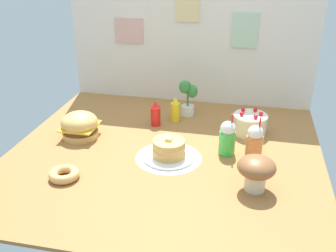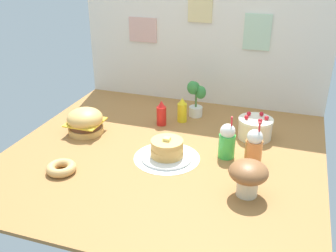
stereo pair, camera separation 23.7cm
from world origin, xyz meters
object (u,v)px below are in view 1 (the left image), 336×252
at_px(orange_float_cup, 254,142).
at_px(potted_plant, 188,96).
at_px(ketchup_bottle, 156,114).
at_px(cream_soda_cup, 227,138).
at_px(donut_pink_glaze, 64,174).
at_px(layer_cake, 250,124).
at_px(pancake_stack, 169,150).
at_px(mustard_bottle, 175,110).
at_px(mushroom_stool, 256,170).
at_px(burger, 80,125).

relative_size(orange_float_cup, potted_plant, 0.98).
height_order(ketchup_bottle, potted_plant, potted_plant).
bearing_deg(orange_float_cup, cream_soda_cup, 171.08).
bearing_deg(donut_pink_glaze, layer_cake, 38.70).
height_order(pancake_stack, layer_cake, layer_cake).
bearing_deg(mustard_bottle, pancake_stack, -82.88).
distance_m(orange_float_cup, mushroom_stool, 0.33).
xyz_separation_m(burger, ketchup_bottle, (0.45, 0.28, 0.00)).
distance_m(ketchup_bottle, potted_plant, 0.30).
xyz_separation_m(donut_pink_glaze, mushroom_stool, (1.02, 0.11, 0.09)).
distance_m(layer_cake, orange_float_cup, 0.34).
bearing_deg(potted_plant, pancake_stack, -89.86).
xyz_separation_m(burger, layer_cake, (1.10, 0.29, -0.01)).
bearing_deg(cream_soda_cup, layer_cake, 67.45).
height_order(ketchup_bottle, donut_pink_glaze, ketchup_bottle).
bearing_deg(potted_plant, mustard_bottle, -117.69).
bearing_deg(orange_float_cup, mushroom_stool, -87.65).
distance_m(pancake_stack, mustard_bottle, 0.55).
xyz_separation_m(mustard_bottle, orange_float_cup, (0.56, -0.43, 0.02)).
bearing_deg(orange_float_cup, potted_plant, 131.55).
xyz_separation_m(pancake_stack, potted_plant, (-0.00, 0.67, 0.09)).
xyz_separation_m(cream_soda_cup, potted_plant, (-0.34, 0.54, 0.04)).
bearing_deg(donut_pink_glaze, orange_float_cup, 23.82).
relative_size(burger, pancake_stack, 0.78).
bearing_deg(burger, layer_cake, 14.68).
height_order(cream_soda_cup, orange_float_cup, same).
bearing_deg(ketchup_bottle, layer_cake, 0.39).
xyz_separation_m(pancake_stack, ketchup_bottle, (-0.19, 0.44, 0.03)).
xyz_separation_m(burger, cream_soda_cup, (0.97, -0.02, 0.02)).
xyz_separation_m(pancake_stack, layer_cake, (0.46, 0.44, 0.02)).
bearing_deg(donut_pink_glaze, cream_soda_cup, 29.04).
bearing_deg(cream_soda_cup, mushroom_stool, -63.84).
height_order(ketchup_bottle, mustard_bottle, same).
relative_size(pancake_stack, potted_plant, 1.11).
relative_size(ketchup_bottle, mustard_bottle, 1.00).
bearing_deg(mustard_bottle, cream_soda_cup, -45.59).
xyz_separation_m(ketchup_bottle, cream_soda_cup, (0.52, -0.31, 0.02)).
bearing_deg(mustard_bottle, donut_pink_glaze, -116.88).
bearing_deg(layer_cake, pancake_stack, -136.30).
xyz_separation_m(orange_float_cup, mushroom_stool, (0.01, -0.33, 0.01)).
distance_m(burger, mustard_bottle, 0.69).
xyz_separation_m(ketchup_bottle, mushroom_stool, (0.70, -0.66, 0.03)).
bearing_deg(donut_pink_glaze, burger, 103.72).
relative_size(cream_soda_cup, donut_pink_glaze, 1.61).
xyz_separation_m(mustard_bottle, donut_pink_glaze, (-0.45, -0.88, -0.06)).
distance_m(pancake_stack, ketchup_bottle, 0.48).
height_order(burger, layer_cake, burger).
relative_size(mustard_bottle, potted_plant, 0.66).
distance_m(layer_cake, cream_soda_cup, 0.34).
xyz_separation_m(pancake_stack, cream_soda_cup, (0.33, 0.13, 0.05)).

